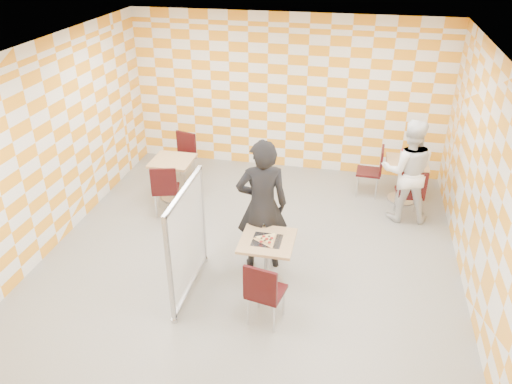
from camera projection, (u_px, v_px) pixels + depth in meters
room_shell at (254, 158)px, 6.94m from camera, size 7.00×7.00×7.00m
main_table at (267, 255)px, 6.61m from camera, size 0.70×0.70×0.75m
second_table at (405, 174)px, 8.71m from camera, size 0.70×0.70×0.75m
empty_table at (173, 172)px, 8.79m from camera, size 0.70×0.70×0.75m
chair_main_front at (263, 290)px, 5.92m from camera, size 0.49×0.50×0.92m
chair_second_front at (411, 191)px, 8.10m from camera, size 0.46×0.47×0.92m
chair_second_side at (374, 168)px, 8.86m from camera, size 0.45×0.44×0.92m
chair_empty_near at (165, 187)px, 8.23m from camera, size 0.52×0.53×0.92m
chair_empty_far at (184, 153)px, 9.43m from camera, size 0.52×0.53×0.92m
partition at (187, 241)px, 6.40m from camera, size 0.08×1.38×1.55m
man_dark at (262, 206)px, 6.82m from camera, size 0.82×0.65×1.95m
man_white at (408, 171)px, 8.01m from camera, size 0.88×0.71×1.74m
pizza_on_foil at (267, 239)px, 6.47m from camera, size 0.40×0.40×0.04m
sport_bottle at (402, 155)px, 8.64m from camera, size 0.06×0.06×0.20m
soda_bottle at (415, 156)px, 8.56m from camera, size 0.07×0.07×0.23m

